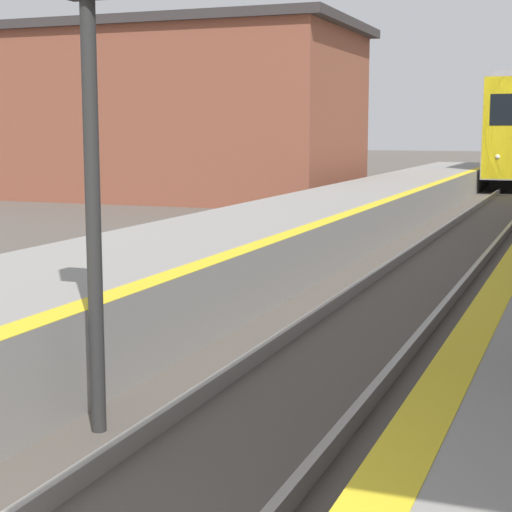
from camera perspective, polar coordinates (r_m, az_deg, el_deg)
name	(u,v)px	position (r m, az deg, el deg)	size (l,w,h in m)	color
signal_near	(88,50)	(6.75, -11.16, 13.31)	(0.36, 0.31, 4.28)	#2D2D2D
station_building	(156,113)	(31.39, -6.66, 9.47)	(14.54, 7.54, 6.02)	brown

